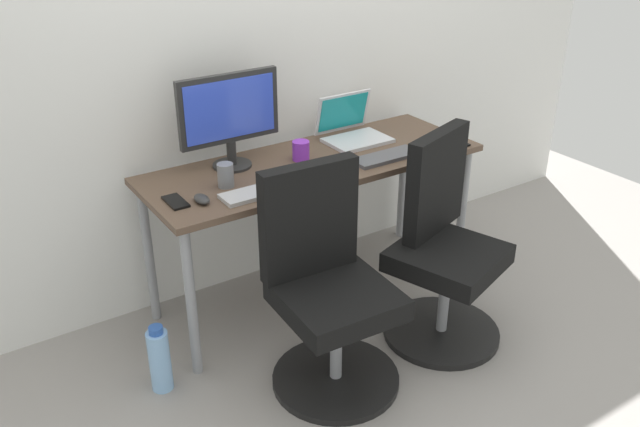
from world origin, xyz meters
name	(u,v)px	position (x,y,z in m)	size (l,w,h in m)	color
ground_plane	(315,292)	(0.00, 0.00, 0.00)	(5.28, 5.28, 0.00)	gray
back_wall	(271,25)	(0.00, 0.37, 1.30)	(4.40, 0.04, 2.60)	white
desk	(314,175)	(0.00, 0.00, 0.66)	(1.63, 0.58, 0.73)	brown
office_chair_left	(327,291)	(-0.30, -0.56, 0.42)	(0.54, 0.54, 0.94)	black
office_chair_right	(442,249)	(0.32, -0.57, 0.42)	(0.56, 0.56, 0.94)	black
water_bottle_on_floor	(160,359)	(-0.93, -0.26, 0.15)	(0.09, 0.09, 0.31)	#8CBFF2
desktop_monitor	(229,114)	(-0.35, 0.15, 0.98)	(0.48, 0.18, 0.43)	#262626
open_laptop	(351,129)	(0.32, 0.14, 0.79)	(0.31, 0.27, 0.22)	silver
keyboard_by_monitor	(260,192)	(-0.39, -0.18, 0.74)	(0.34, 0.12, 0.02)	#B7B7B7
keyboard_by_laptop	(386,157)	(0.30, -0.17, 0.74)	(0.34, 0.12, 0.02)	#515156
mouse_by_monitor	(316,180)	(-0.14, -0.22, 0.75)	(0.06, 0.10, 0.03)	#2D2D2D
mouse_by_laptop	(202,199)	(-0.63, -0.13, 0.75)	(0.06, 0.10, 0.03)	#2D2D2D
coffee_mug	(301,151)	(-0.05, 0.04, 0.78)	(0.08, 0.08, 0.09)	purple
pen_cup	(226,175)	(-0.48, -0.04, 0.79)	(0.07, 0.07, 0.10)	slate
phone_near_monitor	(176,202)	(-0.72, -0.07, 0.74)	(0.07, 0.14, 0.01)	black
phone_near_laptop	(455,142)	(0.71, -0.20, 0.74)	(0.07, 0.14, 0.01)	black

